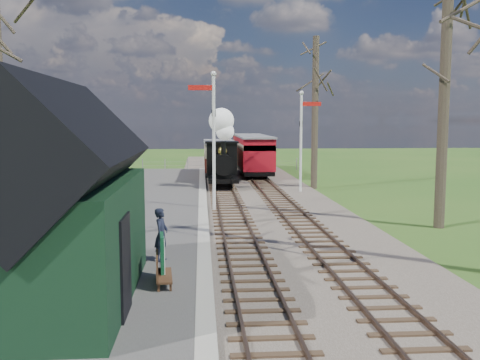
# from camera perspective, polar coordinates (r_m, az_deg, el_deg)

# --- Properties ---
(distant_hills) EXTENTS (114.40, 48.00, 22.02)m
(distant_hills) POSITION_cam_1_polar(r_m,az_deg,el_deg) (74.74, -1.99, -9.40)
(distant_hills) COLOR #385B23
(distant_hills) RESTS_ON ground
(ballast_bed) EXTENTS (8.00, 60.00, 0.10)m
(ballast_bed) POSITION_cam_1_polar(r_m,az_deg,el_deg) (29.90, 0.78, -1.39)
(ballast_bed) COLOR brown
(ballast_bed) RESTS_ON ground
(track_near) EXTENTS (1.60, 60.00, 0.15)m
(track_near) POSITION_cam_1_polar(r_m,az_deg,el_deg) (29.81, -1.71, -1.32)
(track_near) COLOR brown
(track_near) RESTS_ON ground
(track_far) EXTENTS (1.60, 60.00, 0.15)m
(track_far) POSITION_cam_1_polar(r_m,az_deg,el_deg) (30.03, 3.26, -1.27)
(track_far) COLOR brown
(track_far) RESTS_ON ground
(platform) EXTENTS (5.00, 44.00, 0.20)m
(platform) POSITION_cam_1_polar(r_m,az_deg,el_deg) (21.99, -9.97, -4.16)
(platform) COLOR #474442
(platform) RESTS_ON ground
(coping_strip) EXTENTS (0.40, 44.00, 0.21)m
(coping_strip) POSITION_cam_1_polar(r_m,az_deg,el_deg) (21.88, -3.95, -4.12)
(coping_strip) COLOR #B2AD9E
(coping_strip) RESTS_ON ground
(station_shed) EXTENTS (3.25, 6.30, 4.78)m
(station_shed) POSITION_cam_1_polar(r_m,az_deg,el_deg) (12.04, -18.75, -2.63)
(station_shed) COLOR black
(station_shed) RESTS_ON platform
(semaphore_near) EXTENTS (1.22, 0.24, 6.22)m
(semaphore_near) POSITION_cam_1_polar(r_m,az_deg,el_deg) (23.52, -2.98, 5.23)
(semaphore_near) COLOR silver
(semaphore_near) RESTS_ON ground
(semaphore_far) EXTENTS (1.22, 0.24, 5.72)m
(semaphore_far) POSITION_cam_1_polar(r_m,az_deg,el_deg) (30.06, 6.66, 4.92)
(semaphore_far) COLOR silver
(semaphore_far) RESTS_ON ground
(bare_trees) EXTENTS (15.51, 22.39, 12.00)m
(bare_trees) POSITION_cam_1_polar(r_m,az_deg,el_deg) (17.84, 4.26, 9.97)
(bare_trees) COLOR #382D23
(bare_trees) RESTS_ON ground
(fence_line) EXTENTS (12.60, 0.08, 1.00)m
(fence_line) POSITION_cam_1_polar(r_m,az_deg,el_deg) (43.69, -2.11, 1.71)
(fence_line) COLOR slate
(fence_line) RESTS_ON ground
(locomotive) EXTENTS (1.84, 4.29, 4.59)m
(locomotive) POSITION_cam_1_polar(r_m,az_deg,el_deg) (31.93, -1.92, 2.82)
(locomotive) COLOR black
(locomotive) RESTS_ON ground
(coach) EXTENTS (2.14, 7.35, 2.26)m
(coach) POSITION_cam_1_polar(r_m,az_deg,el_deg) (38.02, -2.26, 2.53)
(coach) COLOR black
(coach) RESTS_ON ground
(red_carriage_a) EXTENTS (2.28, 5.65, 2.40)m
(red_carriage_a) POSITION_cam_1_polar(r_m,az_deg,el_deg) (37.99, 1.68, 2.66)
(red_carriage_a) COLOR black
(red_carriage_a) RESTS_ON ground
(red_carriage_b) EXTENTS (2.28, 5.65, 2.40)m
(red_carriage_b) POSITION_cam_1_polar(r_m,az_deg,el_deg) (43.46, 0.94, 3.13)
(red_carriage_b) COLOR black
(red_carriage_b) RESTS_ON ground
(sign_board) EXTENTS (0.17, 0.78, 1.13)m
(sign_board) POSITION_cam_1_polar(r_m,az_deg,el_deg) (13.24, -8.27, -8.19)
(sign_board) COLOR #0E4324
(sign_board) RESTS_ON platform
(bench) EXTENTS (0.46, 1.28, 0.72)m
(bench) POSITION_cam_1_polar(r_m,az_deg,el_deg) (12.99, -8.49, -9.53)
(bench) COLOR #442A18
(bench) RESTS_ON platform
(person) EXTENTS (0.48, 0.61, 1.48)m
(person) POSITION_cam_1_polar(r_m,az_deg,el_deg) (15.03, -8.39, -5.77)
(person) COLOR black
(person) RESTS_ON platform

